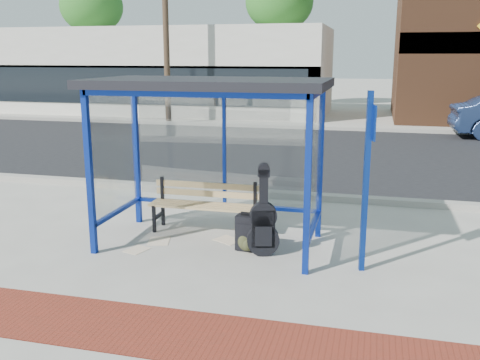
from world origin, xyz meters
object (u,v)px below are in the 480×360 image
(guitar_bag, at_px, (263,224))
(backpack, at_px, (247,241))
(bench, at_px, (205,203))
(suitcase, at_px, (248,233))

(guitar_bag, distance_m, backpack, 0.40)
(bench, relative_size, backpack, 5.24)
(suitcase, height_order, backpack, suitcase)
(bench, xyz_separation_m, suitcase, (0.85, -0.67, -0.20))
(suitcase, distance_m, backpack, 0.11)
(suitcase, xyz_separation_m, backpack, (0.00, -0.04, -0.10))
(suitcase, bearing_deg, bench, 146.39)
(suitcase, bearing_deg, backpack, -81.04)
(guitar_bag, xyz_separation_m, suitcase, (-0.26, 0.14, -0.19))
(bench, distance_m, guitar_bag, 1.37)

